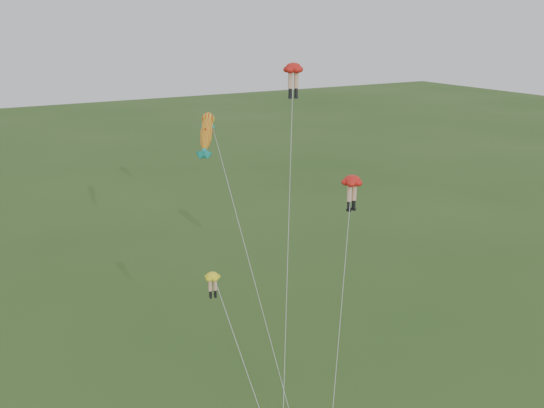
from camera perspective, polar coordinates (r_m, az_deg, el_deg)
legs_kite_red_high at (r=43.36m, az=2.01°, el=12.01°), size 8.59×12.54×19.77m
legs_kite_red_mid at (r=40.16m, az=7.53°, el=1.66°), size 6.67×7.39×12.87m
legs_kite_yellow at (r=34.75m, az=-5.33°, el=-7.77°), size 1.30×7.18×8.93m
fish_kite at (r=39.86m, az=-6.13°, el=6.67°), size 2.32×11.56×17.08m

